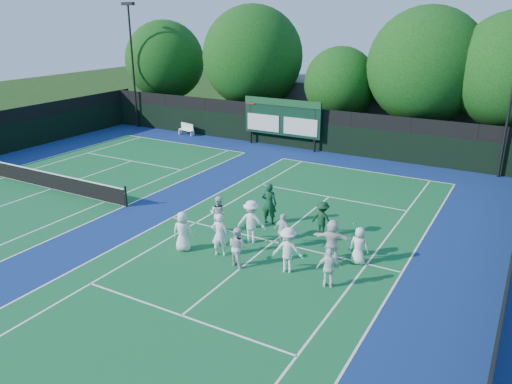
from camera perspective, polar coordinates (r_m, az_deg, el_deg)
The scene contains 31 objects.
ground at distance 20.69m, azimuth 0.72°, elevation -6.75°, with size 120.00×120.00×0.00m, color #16330D.
court_apron at distance 24.59m, azimuth -10.47°, elevation -2.66°, with size 34.00×32.00×0.01m, color navy.
near_court at distance 21.48m, azimuth 2.01°, elevation -5.69°, with size 11.05×23.85×0.01m.
left_court at distance 30.12m, azimuth -22.28°, elevation 0.37°, with size 11.05×23.85×0.01m.
back_fence at distance 36.39m, azimuth 4.67°, elevation 7.13°, with size 34.00×0.08×3.00m.
divider_fence_right at distance 18.94m, azimuth 27.15°, elevation -7.15°, with size 0.08×32.00×3.00m.
scoreboard at distance 36.28m, azimuth 2.97°, elevation 8.48°, with size 6.00×0.21×3.55m.
clubhouse at distance 42.32m, azimuth 14.38°, elevation 9.25°, with size 18.00×6.00×4.00m, color #56565B.
light_pole_left at distance 43.87m, azimuth -14.02°, elevation 15.30°, with size 1.20×0.30×10.12m.
tennis_net at distance 29.98m, azimuth -22.40°, elevation 1.24°, with size 11.30×0.10×1.10m.
bench at distance 40.85m, azimuth -7.92°, elevation 7.17°, with size 1.54×0.75×0.94m.
tree_a at distance 46.56m, azimuth -10.14°, elevation 14.35°, with size 6.96×6.96×8.80m.
tree_b at distance 41.39m, azimuth -0.14°, elevation 14.93°, with size 8.05×8.05×10.03m.
tree_c at distance 38.41m, azimuth 9.84°, elevation 11.92°, with size 5.37×5.37×7.05m.
tree_d at distance 36.65m, azimuth 19.10°, elevation 13.11°, with size 7.92×7.92×9.86m.
tennis_ball_0 at distance 21.47m, azimuth 1.15°, elevation -5.63°, with size 0.07×0.07×0.07m, color yellow.
tennis_ball_1 at distance 21.00m, azimuth 1.76°, elevation -6.24°, with size 0.07×0.07×0.07m, color yellow.
tennis_ball_4 at distance 23.65m, azimuth 11.11°, elevation -3.55°, with size 0.07×0.07×0.07m, color yellow.
tennis_ball_5 at distance 21.19m, azimuth 4.15°, elevation -6.04°, with size 0.07×0.07×0.07m, color yellow.
player_front_0 at distance 20.64m, azimuth -8.36°, elevation -4.47°, with size 0.82×0.54×1.69m, color white.
player_front_1 at distance 20.02m, azimuth -4.16°, elevation -4.89°, with size 0.66×0.43×1.81m, color white.
player_front_2 at distance 19.25m, azimuth -2.14°, elevation -6.25°, with size 0.78×0.61×1.60m, color white.
player_front_3 at distance 18.79m, azimuth 3.66°, elevation -6.63°, with size 1.16×0.66×1.79m, color white.
player_front_4 at distance 18.00m, azimuth 8.34°, elevation -8.59°, with size 0.88×0.37×1.50m, color white.
player_back_0 at distance 22.28m, azimuth -4.33°, elevation -2.49°, with size 0.80×0.63×1.66m, color white.
player_back_1 at distance 21.12m, azimuth -0.54°, elevation -3.39°, with size 1.21×0.70×1.87m, color white.
player_back_2 at distance 20.67m, azimuth 3.09°, elevation -4.48°, with size 0.89×0.37×1.53m, color white.
player_back_3 at distance 19.94m, azimuth 8.69°, elevation -5.39°, with size 1.56×0.50×1.68m, color white.
player_back_4 at distance 19.80m, azimuth 11.69°, elevation -6.03°, with size 0.74×0.48×1.51m, color white.
coach_left at distance 22.97m, azimuth 1.50°, elevation -1.33°, with size 0.72×0.47×1.96m, color #103D25.
coach_right at distance 21.92m, azimuth 7.60°, elevation -3.08°, with size 1.03×0.59×1.59m, color #0E361D.
Camera 1 is at (8.93, -16.24, 9.20)m, focal length 35.00 mm.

